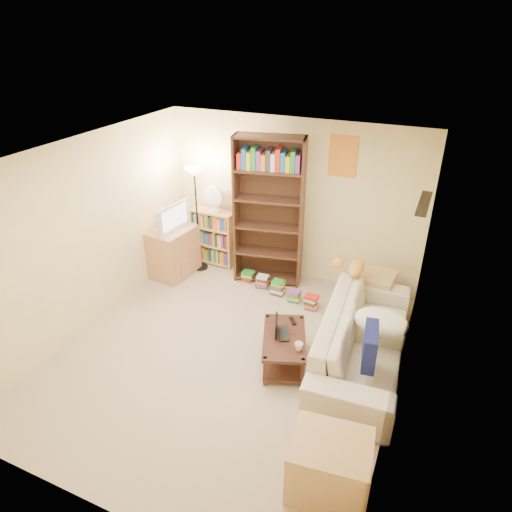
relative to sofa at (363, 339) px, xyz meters
name	(u,v)px	position (x,y,z in m)	size (l,w,h in m)	color
room	(224,236)	(-1.55, -0.51, 1.27)	(4.50, 4.54, 2.52)	tan
sofa	(363,339)	(0.00, 0.00, 0.00)	(1.09, 2.44, 0.70)	beige
navy_pillow	(370,346)	(0.15, -0.51, 0.32)	(0.46, 0.14, 0.41)	#11174E
cream_blanket	(381,322)	(0.17, 0.07, 0.25)	(0.64, 0.46, 0.28)	silver
tabby_cat	(353,267)	(-0.37, 0.89, 0.44)	(0.55, 0.22, 0.19)	#F2A033
coffee_table	(284,346)	(-0.85, -0.39, -0.10)	(0.77, 1.01, 0.40)	#3E1F17
laptop	(287,333)	(-0.84, -0.34, 0.06)	(0.30, 0.35, 0.02)	black
laptop_screen	(276,326)	(-0.96, -0.39, 0.17)	(0.01, 0.30, 0.20)	white
mug	(299,347)	(-0.62, -0.56, 0.09)	(0.13, 0.13, 0.09)	white
tv_remote	(293,321)	(-0.86, -0.08, 0.06)	(0.05, 0.16, 0.02)	black
tv_stand	(174,252)	(-3.25, 0.93, 0.05)	(0.53, 0.74, 0.79)	tan
television	(170,217)	(-3.25, 0.93, 0.66)	(0.18, 0.75, 0.43)	black
tall_bookshelf	(269,209)	(-1.79, 1.37, 0.86)	(1.08, 0.54, 2.29)	#492C1C
short_bookshelf	(214,237)	(-2.84, 1.54, 0.13)	(0.75, 0.32, 0.95)	tan
desk_fan	(214,198)	(-2.78, 1.49, 0.84)	(0.34, 0.19, 0.45)	white
floor_lamp	(195,190)	(-2.97, 1.26, 1.02)	(0.29, 0.29, 1.72)	black
side_table	(374,291)	(-0.09, 1.23, -0.07)	(0.49, 0.49, 0.56)	tan
end_cabinet	(330,466)	(0.10, -1.79, -0.06)	(0.68, 0.57, 0.57)	tan
book_stacks	(279,289)	(-1.45, 1.01, -0.25)	(1.36, 0.50, 0.24)	red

